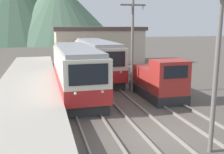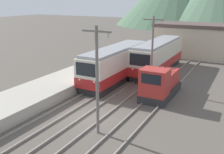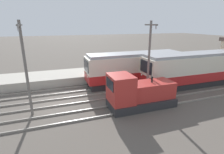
# 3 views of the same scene
# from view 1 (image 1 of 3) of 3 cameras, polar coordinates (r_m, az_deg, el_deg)

# --- Properties ---
(ground_plane) EXTENTS (200.00, 200.00, 0.00)m
(ground_plane) POSITION_cam_1_polar(r_m,az_deg,el_deg) (13.08, 9.33, -12.92)
(ground_plane) COLOR #564F47
(platform_left) EXTENTS (4.50, 54.00, 0.96)m
(platform_left) POSITION_cam_1_polar(r_m,az_deg,el_deg) (11.94, -20.00, -13.41)
(platform_left) COLOR #ADA599
(platform_left) RESTS_ON ground
(track_left) EXTENTS (1.54, 60.00, 0.14)m
(track_left) POSITION_cam_1_polar(r_m,az_deg,el_deg) (12.29, -2.14, -14.07)
(track_left) COLOR gray
(track_left) RESTS_ON ground
(track_center) EXTENTS (1.54, 60.00, 0.14)m
(track_center) POSITION_cam_1_polar(r_m,az_deg,el_deg) (13.13, 10.16, -12.52)
(track_center) COLOR gray
(track_center) RESTS_ON ground
(track_right) EXTENTS (1.54, 60.00, 0.14)m
(track_right) POSITION_cam_1_polar(r_m,az_deg,el_deg) (14.59, 21.10, -10.65)
(track_right) COLOR gray
(track_right) RESTS_ON ground
(commuter_train_left) EXTENTS (2.84, 11.66, 3.70)m
(commuter_train_left) POSITION_cam_1_polar(r_m,az_deg,el_deg) (20.43, -7.83, 1.00)
(commuter_train_left) COLOR #28282B
(commuter_train_left) RESTS_ON ground
(commuter_train_center) EXTENTS (2.84, 12.04, 3.78)m
(commuter_train_center) POSITION_cam_1_polar(r_m,az_deg,el_deg) (26.54, -3.40, 3.52)
(commuter_train_center) COLOR #28282B
(commuter_train_center) RESTS_ON ground
(shunting_locomotive) EXTENTS (2.40, 5.76, 3.00)m
(shunting_locomotive) POSITION_cam_1_polar(r_m,az_deg,el_deg) (19.74, 10.10, -0.95)
(shunting_locomotive) COLOR #28282B
(shunting_locomotive) RESTS_ON ground
(catenary_mast_near) EXTENTS (2.00, 0.20, 7.15)m
(catenary_mast_near) POSITION_cam_1_polar(r_m,az_deg,el_deg) (11.29, 21.90, 3.15)
(catenary_mast_near) COLOR slate
(catenary_mast_near) RESTS_ON ground
(catenary_mast_mid) EXTENTS (2.00, 0.20, 7.15)m
(catenary_mast_mid) POSITION_cam_1_polar(r_m,az_deg,el_deg) (20.39, 4.47, 7.21)
(catenary_mast_mid) COLOR slate
(catenary_mast_mid) RESTS_ON ground
(station_building) EXTENTS (12.60, 6.30, 5.06)m
(station_building) POSITION_cam_1_polar(r_m,az_deg,el_deg) (37.75, -3.02, 7.05)
(station_building) COLOR beige
(station_building) RESTS_ON ground
(mountain_backdrop) EXTENTS (53.19, 44.97, 21.84)m
(mountain_backdrop) POSITION_cam_1_polar(r_m,az_deg,el_deg) (86.11, -17.35, 14.08)
(mountain_backdrop) COLOR #517056
(mountain_backdrop) RESTS_ON ground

